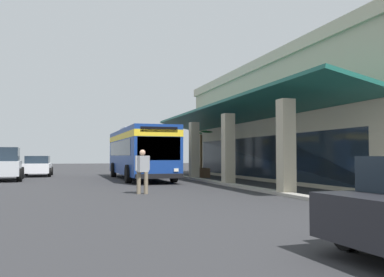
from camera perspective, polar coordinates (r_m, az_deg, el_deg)
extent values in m
plane|color=#2D2D30|center=(26.00, 13.76, -5.58)|extent=(120.00, 120.00, 0.00)
cube|color=#9E998E|center=(23.96, 1.97, -5.78)|extent=(27.55, 0.50, 0.12)
cube|color=#B2A88E|center=(28.70, 20.56, 1.41)|extent=(22.96, 13.19, 6.61)
cube|color=#C0B59A|center=(29.15, 20.46, 8.50)|extent=(23.26, 13.49, 0.60)
cube|color=#B2A88E|center=(32.22, -2.82, -1.78)|extent=(0.55, 0.55, 3.63)
cube|color=#B2A88E|center=(26.70, 0.29, -1.66)|extent=(0.55, 0.55, 3.63)
cube|color=#B2A88E|center=(21.31, 4.99, -1.47)|extent=(0.55, 0.55, 3.63)
cube|color=#B2A88E|center=(16.15, 12.77, -1.12)|extent=(0.55, 0.55, 3.63)
cube|color=#19594C|center=(24.59, 5.28, 3.47)|extent=(22.96, 3.16, 0.82)
cube|color=#19232D|center=(25.14, 8.75, -2.54)|extent=(19.29, 0.08, 2.40)
cube|color=navy|center=(26.55, -7.18, -1.84)|extent=(11.00, 2.55, 2.75)
cube|color=yellow|center=(26.57, -7.17, 0.16)|extent=(11.02, 2.57, 0.36)
cube|color=#19232D|center=(26.85, -7.29, -1.36)|extent=(9.24, 2.58, 0.90)
cube|color=#19232D|center=(21.19, -4.55, -1.37)|extent=(0.06, 2.24, 1.20)
cube|color=black|center=(21.22, -4.54, 1.25)|extent=(0.06, 1.94, 0.28)
cube|color=black|center=(21.08, -4.49, -5.17)|extent=(0.20, 2.45, 0.24)
cube|color=silver|center=(21.37, -2.19, -4.34)|extent=(0.06, 0.24, 0.16)
cube|color=silver|center=(20.97, -6.92, -4.36)|extent=(0.06, 0.24, 0.16)
cube|color=silver|center=(28.08, -7.71, 1.19)|extent=(2.40, 1.79, 0.24)
cylinder|color=black|center=(23.30, -2.50, -4.79)|extent=(1.00, 0.30, 1.00)
cylinder|color=black|center=(22.78, -8.74, -4.82)|extent=(1.00, 0.30, 1.00)
cylinder|color=black|center=(29.83, -5.83, -4.26)|extent=(1.00, 0.30, 1.00)
cylinder|color=black|center=(29.42, -10.71, -4.25)|extent=(1.00, 0.30, 1.00)
cube|color=silver|center=(32.25, -20.44, -3.80)|extent=(4.44, 1.90, 0.66)
cube|color=#19232D|center=(32.44, -20.39, -2.73)|extent=(2.50, 1.64, 0.54)
cylinder|color=black|center=(30.71, -18.98, -4.42)|extent=(0.64, 0.22, 0.64)
cylinder|color=black|center=(30.86, -22.33, -4.36)|extent=(0.64, 0.22, 0.64)
cylinder|color=black|center=(33.70, -18.72, -4.23)|extent=(0.64, 0.22, 0.64)
cylinder|color=black|center=(33.83, -21.77, -4.18)|extent=(0.64, 0.22, 0.64)
cylinder|color=black|center=(7.09, 20.56, -11.61)|extent=(0.64, 0.22, 0.64)
cube|color=#B2B5BA|center=(27.30, -24.49, -3.70)|extent=(4.90, 2.20, 0.84)
cube|color=#19232D|center=(27.39, -24.45, -1.98)|extent=(3.35, 1.89, 0.80)
cylinder|color=black|center=(25.63, -22.58, -4.66)|extent=(0.76, 0.26, 0.76)
cylinder|color=black|center=(28.89, -22.34, -4.39)|extent=(0.76, 0.26, 0.76)
cylinder|color=#726651|center=(16.27, -6.33, -6.08)|extent=(0.16, 0.16, 0.85)
cylinder|color=#726651|center=(16.30, -7.32, -6.07)|extent=(0.16, 0.16, 0.85)
cube|color=gray|center=(16.25, -6.81, -3.47)|extent=(0.47, 0.53, 0.64)
sphere|color=tan|center=(16.25, -6.81, -1.94)|extent=(0.23, 0.23, 0.23)
cylinder|color=gray|center=(16.43, -5.97, -3.35)|extent=(0.09, 0.09, 0.57)
cylinder|color=gray|center=(16.08, -7.68, -3.36)|extent=(0.09, 0.09, 0.57)
cube|color=brown|center=(28.36, 1.25, -4.73)|extent=(0.98, 0.98, 0.63)
cylinder|color=#332319|center=(28.35, 1.25, -4.08)|extent=(0.83, 0.83, 0.02)
cylinder|color=brown|center=(28.34, 1.25, -1.77)|extent=(0.16, 0.16, 2.30)
ellipsoid|color=#195123|center=(27.97, 1.62, 1.02)|extent=(0.92, 0.29, 0.14)
ellipsoid|color=#195123|center=(28.51, 2.07, 0.91)|extent=(0.24, 0.86, 0.18)
ellipsoid|color=#195123|center=(28.77, 1.21, 0.74)|extent=(0.80, 0.42, 0.15)
ellipsoid|color=#195123|center=(28.34, 0.49, 0.74)|extent=(0.36, 0.78, 0.19)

